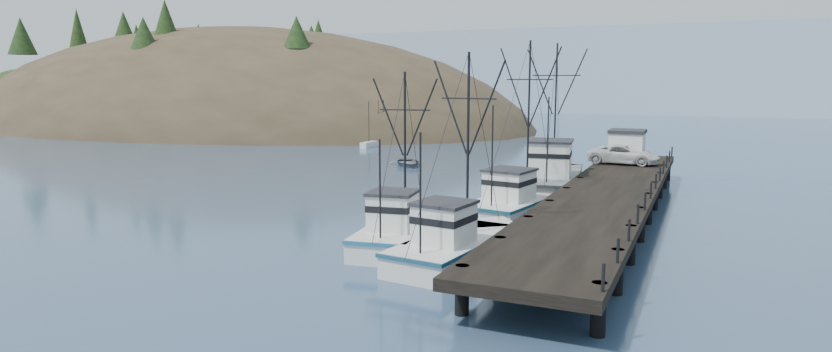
{
  "coord_description": "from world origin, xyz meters",
  "views": [
    {
      "loc": [
        19.8,
        -26.95,
        9.15
      ],
      "look_at": [
        1.46,
        13.61,
        2.5
      ],
      "focal_mm": 28.0,
      "sensor_mm": 36.0,
      "label": 1
    }
  ],
  "objects_px": {
    "trawler_near": "(458,245)",
    "pier_shed": "(627,145)",
    "trawler_mid": "(401,231)",
    "work_vessel": "(552,180)",
    "trawler_far": "(520,202)",
    "motorboat": "(408,166)",
    "pier": "(606,195)",
    "pickup_truck": "(624,155)"
  },
  "relations": [
    {
      "from": "trawler_near",
      "to": "pier_shed",
      "type": "xyz_separation_m",
      "value": [
        4.83,
        29.11,
        2.6
      ]
    },
    {
      "from": "trawler_near",
      "to": "trawler_mid",
      "type": "xyz_separation_m",
      "value": [
        -3.95,
        1.48,
        -0.0
      ]
    },
    {
      "from": "trawler_near",
      "to": "work_vessel",
      "type": "xyz_separation_m",
      "value": [
        0.14,
        20.77,
        0.41
      ]
    },
    {
      "from": "trawler_near",
      "to": "trawler_far",
      "type": "distance_m",
      "value": 12.66
    },
    {
      "from": "trawler_far",
      "to": "motorboat",
      "type": "bearing_deg",
      "value": 132.02
    },
    {
      "from": "pier",
      "to": "trawler_far",
      "type": "xyz_separation_m",
      "value": [
        -5.72,
        -0.19,
        -0.87
      ]
    },
    {
      "from": "motorboat",
      "to": "trawler_near",
      "type": "bearing_deg",
      "value": -95.94
    },
    {
      "from": "pier",
      "to": "motorboat",
      "type": "distance_m",
      "value": 30.32
    },
    {
      "from": "pickup_truck",
      "to": "work_vessel",
      "type": "bearing_deg",
      "value": 146.06
    },
    {
      "from": "trawler_far",
      "to": "pier_shed",
      "type": "height_order",
      "value": "trawler_far"
    },
    {
      "from": "trawler_far",
      "to": "pickup_truck",
      "type": "xyz_separation_m",
      "value": [
        5.06,
        14.41,
        2.0
      ]
    },
    {
      "from": "pier",
      "to": "trawler_mid",
      "type": "relative_size",
      "value": 4.44
    },
    {
      "from": "work_vessel",
      "to": "motorboat",
      "type": "distance_m",
      "value": 21.32
    },
    {
      "from": "pier",
      "to": "pier_shed",
      "type": "xyz_separation_m",
      "value": [
        -0.63,
        16.27,
        1.73
      ]
    },
    {
      "from": "work_vessel",
      "to": "motorboat",
      "type": "relative_size",
      "value": 2.83
    },
    {
      "from": "trawler_mid",
      "to": "pickup_truck",
      "type": "bearing_deg",
      "value": 71.11
    },
    {
      "from": "trawler_near",
      "to": "pickup_truck",
      "type": "xyz_separation_m",
      "value": [
        4.8,
        27.07,
        2.0
      ]
    },
    {
      "from": "trawler_near",
      "to": "trawler_far",
      "type": "height_order",
      "value": "trawler_far"
    },
    {
      "from": "trawler_mid",
      "to": "work_vessel",
      "type": "relative_size",
      "value": 0.68
    },
    {
      "from": "trawler_near",
      "to": "trawler_far",
      "type": "relative_size",
      "value": 0.9
    },
    {
      "from": "pier_shed",
      "to": "pickup_truck",
      "type": "height_order",
      "value": "pier_shed"
    },
    {
      "from": "work_vessel",
      "to": "pier_shed",
      "type": "xyz_separation_m",
      "value": [
        4.69,
        8.33,
        2.19
      ]
    },
    {
      "from": "work_vessel",
      "to": "pickup_truck",
      "type": "relative_size",
      "value": 2.5
    },
    {
      "from": "pickup_truck",
      "to": "motorboat",
      "type": "distance_m",
      "value": 23.38
    },
    {
      "from": "trawler_mid",
      "to": "pickup_truck",
      "type": "distance_m",
      "value": 27.12
    },
    {
      "from": "trawler_mid",
      "to": "trawler_far",
      "type": "relative_size",
      "value": 0.82
    },
    {
      "from": "trawler_mid",
      "to": "trawler_far",
      "type": "xyz_separation_m",
      "value": [
        3.7,
        11.18,
        0.0
      ]
    },
    {
      "from": "trawler_far",
      "to": "pier_shed",
      "type": "xyz_separation_m",
      "value": [
        5.08,
        16.45,
        2.6
      ]
    },
    {
      "from": "pier_shed",
      "to": "motorboat",
      "type": "bearing_deg",
      "value": 172.32
    },
    {
      "from": "trawler_near",
      "to": "pier_shed",
      "type": "relative_size",
      "value": 3.39
    },
    {
      "from": "work_vessel",
      "to": "motorboat",
      "type": "bearing_deg",
      "value": 147.64
    },
    {
      "from": "pier",
      "to": "trawler_near",
      "type": "height_order",
      "value": "trawler_near"
    },
    {
      "from": "pier",
      "to": "trawler_near",
      "type": "relative_size",
      "value": 4.05
    },
    {
      "from": "trawler_far",
      "to": "work_vessel",
      "type": "height_order",
      "value": "work_vessel"
    },
    {
      "from": "pickup_truck",
      "to": "trawler_far",
      "type": "bearing_deg",
      "value": 163.27
    },
    {
      "from": "pier",
      "to": "pickup_truck",
      "type": "bearing_deg",
      "value": 92.65
    },
    {
      "from": "trawler_near",
      "to": "trawler_far",
      "type": "bearing_deg",
      "value": 91.16
    },
    {
      "from": "trawler_mid",
      "to": "motorboat",
      "type": "height_order",
      "value": "trawler_mid"
    },
    {
      "from": "trawler_far",
      "to": "pier",
      "type": "bearing_deg",
      "value": 1.87
    },
    {
      "from": "pier",
      "to": "work_vessel",
      "type": "xyz_separation_m",
      "value": [
        -5.33,
        7.93,
        -0.46
      ]
    },
    {
      "from": "pier",
      "to": "pickup_truck",
      "type": "relative_size",
      "value": 7.49
    },
    {
      "from": "trawler_near",
      "to": "pickup_truck",
      "type": "relative_size",
      "value": 1.85
    }
  ]
}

